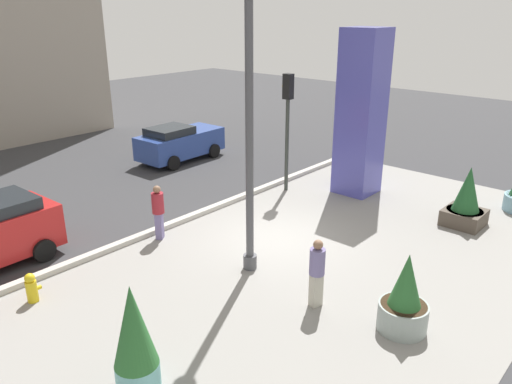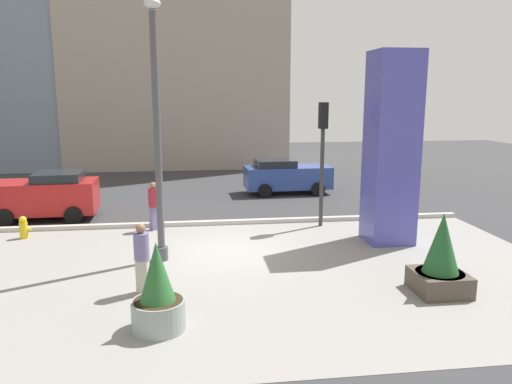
{
  "view_description": "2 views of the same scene",
  "coord_description": "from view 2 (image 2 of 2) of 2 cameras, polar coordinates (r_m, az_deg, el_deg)",
  "views": [
    {
      "loc": [
        -10.65,
        -8.54,
        6.59
      ],
      "look_at": [
        -0.05,
        0.83,
        1.33
      ],
      "focal_mm": 34.96,
      "sensor_mm": 36.0,
      "label": 1
    },
    {
      "loc": [
        -0.96,
        -14.14,
        4.61
      ],
      "look_at": [
        1.06,
        1.28,
        1.54
      ],
      "focal_mm": 34.39,
      "sensor_mm": 36.0,
      "label": 2
    }
  ],
  "objects": [
    {
      "name": "pedestrian_on_sidewalk",
      "position": [
        17.29,
        -11.81,
        -1.33
      ],
      "size": [
        0.5,
        0.5,
        1.7
      ],
      "color": "slate",
      "rests_on": "ground_plane"
    },
    {
      "name": "ground_plane",
      "position": [
        18.74,
        -4.29,
        -3.12
      ],
      "size": [
        60.0,
        60.0,
        0.0
      ],
      "primitive_type": "plane",
      "color": "#38383A"
    },
    {
      "name": "potted_plant_near_left",
      "position": [
        10.09,
        -11.35,
        -11.74
      ],
      "size": [
        1.07,
        1.07,
        1.83
      ],
      "color": "gray",
      "rests_on": "ground_plane"
    },
    {
      "name": "car_passing_lane",
      "position": [
        23.43,
        3.53,
        1.88
      ],
      "size": [
        4.11,
        2.05,
        1.64
      ],
      "color": "#2D4793",
      "rests_on": "ground_plane"
    },
    {
      "name": "fire_hydrant",
      "position": [
        17.78,
        -25.42,
        -3.75
      ],
      "size": [
        0.36,
        0.26,
        0.75
      ],
      "color": "gold",
      "rests_on": "ground_plane"
    },
    {
      "name": "traffic_light_corner",
      "position": [
        17.31,
        7.75,
        5.61
      ],
      "size": [
        0.28,
        0.42,
        4.39
      ],
      "color": "#333833",
      "rests_on": "ground_plane"
    },
    {
      "name": "potted_plant_curbside",
      "position": [
        12.41,
        20.7,
        -7.4
      ],
      "size": [
        1.19,
        1.19,
        1.95
      ],
      "color": "#4C4238",
      "rests_on": "ground_plane"
    },
    {
      "name": "pedestrian_crossing",
      "position": [
        11.86,
        -13.14,
        -7.13
      ],
      "size": [
        0.44,
        0.44,
        1.7
      ],
      "color": "#B2AD9E",
      "rests_on": "ground_plane"
    },
    {
      "name": "car_curb_east",
      "position": [
        20.08,
        -23.28,
        -0.37
      ],
      "size": [
        3.86,
        2.11,
        1.79
      ],
      "color": "red",
      "rests_on": "ground_plane"
    },
    {
      "name": "plaza_pavement",
      "position": [
        13.02,
        -2.78,
        -9.6
      ],
      "size": [
        18.0,
        10.0,
        0.02
      ],
      "primitive_type": "cube",
      "color": "gray",
      "rests_on": "ground_plane"
    },
    {
      "name": "art_pillar_blue",
      "position": [
        15.87,
        15.44,
        4.85
      ],
      "size": [
        1.38,
        1.38,
        5.96
      ],
      "primitive_type": "cube",
      "color": "#4C4CAD",
      "rests_on": "ground_plane"
    },
    {
      "name": "lamp_post",
      "position": [
        13.64,
        -11.4,
        6.08
      ],
      "size": [
        0.44,
        0.44,
        7.09
      ],
      "color": "#4C4C51",
      "rests_on": "ground_plane"
    },
    {
      "name": "curb_strip",
      "position": [
        17.87,
        -4.14,
        -3.56
      ],
      "size": [
        18.0,
        0.24,
        0.16
      ],
      "primitive_type": "cube",
      "color": "#B7B2A8",
      "rests_on": "ground_plane"
    }
  ]
}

